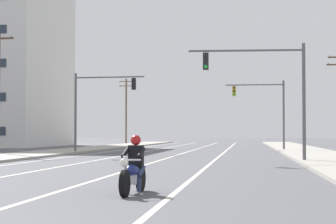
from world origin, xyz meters
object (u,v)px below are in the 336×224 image
traffic_signal_near_right (269,82)px  utility_pole_left_far (126,109)px  traffic_signal_near_left (96,99)px  motorcycle_with_rider (134,170)px  traffic_signal_mid_right (266,104)px

traffic_signal_near_right → utility_pole_left_far: (-18.85, 56.11, 1.00)m
traffic_signal_near_left → utility_pole_left_far: (-6.08, 42.33, 1.03)m
motorcycle_with_rider → traffic_signal_mid_right: 40.09m
motorcycle_with_rider → traffic_signal_near_left: traffic_signal_near_left is taller
traffic_signal_near_right → utility_pole_left_far: utility_pole_left_far is taller
traffic_signal_near_left → utility_pole_left_far: utility_pole_left_far is taller
traffic_signal_mid_right → utility_pole_left_far: utility_pole_left_far is taller
traffic_signal_near_left → utility_pole_left_far: size_ratio=0.65×
motorcycle_with_rider → traffic_signal_near_right: 17.96m
traffic_signal_near_left → motorcycle_with_rider: bearing=-74.1°
motorcycle_with_rider → traffic_signal_near_left: bearing=105.9°
traffic_signal_near_right → utility_pole_left_far: 59.20m
traffic_signal_near_right → traffic_signal_mid_right: size_ratio=1.00×
motorcycle_with_rider → traffic_signal_near_left: 32.35m
motorcycle_with_rider → utility_pole_left_far: 74.90m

